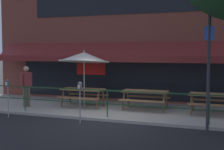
# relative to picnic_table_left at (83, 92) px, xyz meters

# --- Properties ---
(ground_plane) EXTENTS (120.00, 120.00, 0.00)m
(ground_plane) POSITION_rel_picnic_table_left_xyz_m (1.72, -1.95, -0.71)
(ground_plane) COLOR black
(patio_deck) EXTENTS (15.00, 4.00, 0.10)m
(patio_deck) POSITION_rel_picnic_table_left_xyz_m (1.72, 0.05, -0.66)
(patio_deck) COLOR #9E998E
(patio_deck) RESTS_ON ground
(restaurant_building) EXTENTS (15.00, 1.60, 6.93)m
(restaurant_building) POSITION_rel_picnic_table_left_xyz_m (1.72, 2.28, 2.74)
(restaurant_building) COLOR brown
(restaurant_building) RESTS_ON ground
(patio_railing) EXTENTS (13.84, 0.04, 0.97)m
(patio_railing) POSITION_rel_picnic_table_left_xyz_m (1.72, -1.65, 0.09)
(patio_railing) COLOR #194723
(patio_railing) RESTS_ON patio_deck
(picnic_table_left) EXTENTS (1.80, 1.42, 0.76)m
(picnic_table_left) POSITION_rel_picnic_table_left_xyz_m (0.00, 0.00, 0.00)
(picnic_table_left) COLOR brown
(picnic_table_left) RESTS_ON patio_deck
(picnic_table_centre) EXTENTS (1.80, 1.42, 0.76)m
(picnic_table_centre) POSITION_rel_picnic_table_left_xyz_m (2.63, 0.20, 0.00)
(picnic_table_centre) COLOR brown
(picnic_table_centre) RESTS_ON patio_deck
(picnic_table_right) EXTENTS (1.80, 1.42, 0.76)m
(picnic_table_right) POSITION_rel_picnic_table_left_xyz_m (5.27, 0.14, 0.00)
(picnic_table_right) COLOR brown
(picnic_table_right) RESTS_ON patio_deck
(patio_umbrella_left) EXTENTS (2.14, 2.14, 2.39)m
(patio_umbrella_left) POSITION_rel_picnic_table_left_xyz_m (-0.00, 0.12, 1.47)
(patio_umbrella_left) COLOR #B7B2A8
(patio_umbrella_left) RESTS_ON patio_deck
(pedestrian_walking) EXTENTS (0.32, 0.61, 1.71)m
(pedestrian_walking) POSITION_rel_picnic_table_left_xyz_m (-2.20, -0.86, 0.35)
(pedestrian_walking) COLOR #665B4C
(pedestrian_walking) RESTS_ON patio_deck
(parking_meter_near) EXTENTS (0.15, 0.16, 1.42)m
(parking_meter_near) POSITION_rel_picnic_table_left_xyz_m (-1.82, -2.54, 0.44)
(parking_meter_near) COLOR gray
(parking_meter_near) RESTS_ON ground
(parking_meter_far) EXTENTS (0.15, 0.16, 1.42)m
(parking_meter_far) POSITION_rel_picnic_table_left_xyz_m (1.07, -2.50, 0.44)
(parking_meter_far) COLOR gray
(parking_meter_far) RESTS_ON ground
(street_sign_pole) EXTENTS (0.28, 0.09, 4.09)m
(street_sign_pole) POSITION_rel_picnic_table_left_xyz_m (5.15, -2.40, 1.40)
(street_sign_pole) COLOR #2D2D33
(street_sign_pole) RESTS_ON ground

